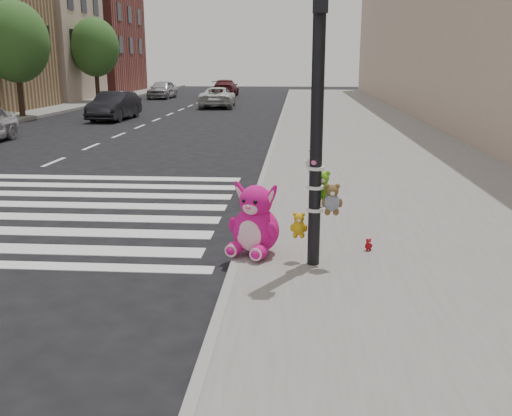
# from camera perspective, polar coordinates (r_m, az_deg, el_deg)

# --- Properties ---
(ground) EXTENTS (120.00, 120.00, 0.00)m
(ground) POSITION_cam_1_polar(r_m,az_deg,el_deg) (6.54, -17.77, -11.30)
(ground) COLOR black
(ground) RESTS_ON ground
(sidewalk_near) EXTENTS (7.00, 80.00, 0.14)m
(sidewalk_near) POSITION_cam_1_polar(r_m,az_deg,el_deg) (15.89, 13.71, 4.29)
(sidewalk_near) COLOR slate
(sidewalk_near) RESTS_ON ground
(curb_edge) EXTENTS (0.12, 80.00, 0.15)m
(curb_edge) POSITION_cam_1_polar(r_m,az_deg,el_deg) (15.69, 1.15, 4.57)
(curb_edge) COLOR gray
(curb_edge) RESTS_ON ground
(bld_far_d) EXTENTS (6.00, 8.00, 10.00)m
(bld_far_d) POSITION_cam_1_polar(r_m,az_deg,el_deg) (44.26, -20.51, 16.50)
(bld_far_d) COLOR tan
(bld_far_d) RESTS_ON ground
(bld_far_e) EXTENTS (6.00, 10.00, 9.00)m
(bld_far_e) POSITION_cam_1_polar(r_m,az_deg,el_deg) (54.48, -15.57, 15.80)
(bld_far_e) COLOR brown
(bld_far_e) RESTS_ON ground
(bld_near) EXTENTS (5.00, 60.00, 10.00)m
(bld_near) POSITION_cam_1_polar(r_m,az_deg,el_deg) (26.80, 23.05, 18.17)
(bld_near) COLOR tan
(bld_near) RESTS_ON ground
(signal_pole) EXTENTS (0.68, 0.50, 4.00)m
(signal_pole) POSITION_cam_1_polar(r_m,az_deg,el_deg) (7.33, 6.23, 6.57)
(signal_pole) COLOR black
(signal_pole) RESTS_ON sidewalk_near
(tree_far_b) EXTENTS (3.20, 3.20, 5.44)m
(tree_far_b) POSITION_cam_1_polar(r_m,az_deg,el_deg) (30.62, -22.94, 15.03)
(tree_far_b) COLOR #382619
(tree_far_b) RESTS_ON sidewalk_far
(tree_far_c) EXTENTS (3.20, 3.20, 5.44)m
(tree_far_c) POSITION_cam_1_polar(r_m,az_deg,el_deg) (40.77, -15.82, 15.19)
(tree_far_c) COLOR #382619
(tree_far_c) RESTS_ON sidewalk_far
(pink_bunny) EXTENTS (0.85, 0.92, 1.04)m
(pink_bunny) POSITION_cam_1_polar(r_m,az_deg,el_deg) (7.94, -0.12, -1.65)
(pink_bunny) COLOR #D6127F
(pink_bunny) RESTS_ON sidewalk_near
(red_teddy) EXTENTS (0.15, 0.13, 0.18)m
(red_teddy) POSITION_cam_1_polar(r_m,az_deg,el_deg) (8.31, 11.18, -3.60)
(red_teddy) COLOR maroon
(red_teddy) RESTS_ON sidewalk_near
(car_dark_far) EXTENTS (1.61, 4.16, 1.35)m
(car_dark_far) POSITION_cam_1_polar(r_m,az_deg,el_deg) (28.78, -13.98, 9.89)
(car_dark_far) COLOR black
(car_dark_far) RESTS_ON ground
(car_white_near) EXTENTS (2.29, 4.54, 1.23)m
(car_white_near) POSITION_cam_1_polar(r_m,az_deg,el_deg) (35.75, -3.86, 11.00)
(car_white_near) COLOR silver
(car_white_near) RESTS_ON ground
(car_maroon_near) EXTENTS (1.99, 4.66, 1.34)m
(car_maroon_near) POSITION_cam_1_polar(r_m,az_deg,el_deg) (46.92, -3.07, 11.90)
(car_maroon_near) COLOR #50171D
(car_maroon_near) RESTS_ON ground
(car_silver_deep) EXTENTS (1.77, 4.06, 1.36)m
(car_silver_deep) POSITION_cam_1_polar(r_m,az_deg,el_deg) (44.89, -9.35, 11.63)
(car_silver_deep) COLOR #B3B3B8
(car_silver_deep) RESTS_ON ground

